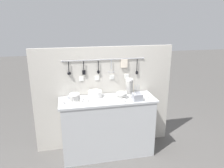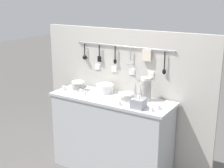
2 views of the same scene
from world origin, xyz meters
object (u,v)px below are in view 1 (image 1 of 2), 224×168
cup_edge_near (124,100)px  cup_by_caddy (81,101)px  cup_back_left (87,101)px  cutlery_caddy (137,97)px  bowl_stack_wide_centre (129,87)px  bowl_stack_tall_left (75,97)px  cup_back_right (147,96)px  bowl_stack_back_corner (122,95)px  plate_stack (95,94)px  cup_centre (63,102)px  cup_beside_plates (122,94)px  cup_mid_row (147,98)px  steel_mixing_bowl (70,97)px

cup_edge_near → cup_by_caddy: 0.62m
cup_back_left → cutlery_caddy: bearing=-4.5°
cup_back_left → bowl_stack_wide_centre: bearing=16.9°
bowl_stack_wide_centre → bowl_stack_tall_left: bowl_stack_wide_centre is taller
cup_back_right → cup_edge_near: same height
bowl_stack_back_corner → plate_stack: bearing=160.2°
cutlery_caddy → cup_centre: (-1.08, 0.09, -0.03)m
cup_beside_plates → cup_centre: bearing=-170.7°
bowl_stack_back_corner → cup_mid_row: (0.36, -0.13, -0.02)m
bowl_stack_wide_centre → cup_back_left: 0.73m
cup_edge_near → cup_beside_plates: bearing=80.2°
cup_beside_plates → cup_back_left: size_ratio=1.00×
cup_back_right → cup_centre: 1.28m
cup_back_left → cup_mid_row: 0.89m
cup_centre → bowl_stack_back_corner: bearing=2.6°
cutlery_caddy → cup_back_right: size_ratio=5.83×
plate_stack → cup_back_right: 0.81m
bowl_stack_wide_centre → cup_edge_near: 0.35m
bowl_stack_back_corner → steel_mixing_bowl: 0.79m
cup_centre → cup_mid_row: bearing=-4.3°
cup_edge_near → cup_centre: size_ratio=1.00×
bowl_stack_tall_left → steel_mixing_bowl: bowl_stack_tall_left is taller
bowl_stack_wide_centre → cutlery_caddy: size_ratio=0.99×
steel_mixing_bowl → bowl_stack_back_corner: bearing=-13.1°
steel_mixing_bowl → cup_back_left: cup_back_left is taller
bowl_stack_back_corner → bowl_stack_tall_left: bowl_stack_tall_left is taller
cutlery_caddy → cup_mid_row: cutlery_caddy is taller
cup_beside_plates → bowl_stack_back_corner: bearing=-108.4°
cup_mid_row → steel_mixing_bowl: bearing=164.5°
bowl_stack_wide_centre → cup_back_right: bowl_stack_wide_centre is taller
bowl_stack_wide_centre → cup_back_right: bearing=-37.5°
plate_stack → cup_back_right: plate_stack is taller
cup_centre → steel_mixing_bowl: bearing=63.3°
cup_back_left → cup_centre: size_ratio=1.00×
plate_stack → cup_back_right: size_ratio=4.59×
bowl_stack_tall_left → cutlery_caddy: size_ratio=0.58×
steel_mixing_bowl → cup_by_caddy: cup_by_caddy is taller
cutlery_caddy → cup_edge_near: (-0.21, -0.02, -0.03)m
cup_by_caddy → cup_edge_near: bearing=-11.1°
steel_mixing_bowl → cup_mid_row: cup_mid_row is taller
cup_back_right → cup_by_caddy: (-1.01, 0.01, 0.00)m
cup_mid_row → bowl_stack_wide_centre: bearing=126.3°
bowl_stack_wide_centre → cup_back_right: size_ratio=5.79×
cup_back_left → plate_stack: bearing=56.0°
bowl_stack_wide_centre → steel_mixing_bowl: size_ratio=2.52×
bowl_stack_back_corner → bowl_stack_tall_left: (-0.71, 0.03, 0.01)m
bowl_stack_tall_left → plate_stack: (0.32, 0.11, -0.01)m
plate_stack → steel_mixing_bowl: size_ratio=2.00×
plate_stack → cup_back_left: (-0.14, -0.21, -0.03)m
steel_mixing_bowl → cup_centre: bearing=-116.7°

